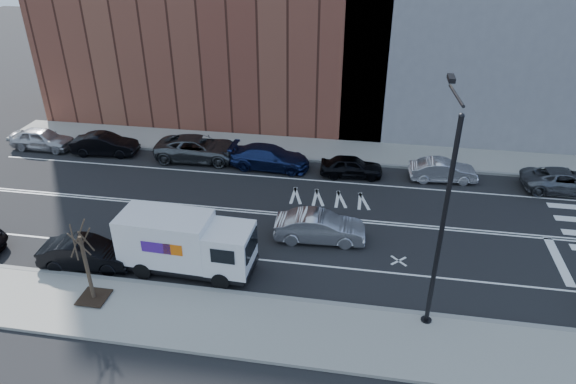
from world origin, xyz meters
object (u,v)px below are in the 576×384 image
(driving_sedan, at_px, (320,227))
(far_parked_b, at_px, (105,144))
(far_parked_a, at_px, (42,139))
(fedex_van, at_px, (185,243))

(driving_sedan, bearing_deg, far_parked_b, 59.78)
(far_parked_a, distance_m, driving_sedan, 21.92)
(fedex_van, relative_size, far_parked_a, 1.43)
(fedex_van, bearing_deg, driving_sedan, 33.15)
(driving_sedan, bearing_deg, fedex_van, 117.70)
(fedex_van, xyz_separation_m, far_parked_a, (-14.59, 11.54, -0.74))
(far_parked_a, bearing_deg, fedex_van, -126.35)
(far_parked_a, height_order, far_parked_b, far_parked_a)
(far_parked_a, relative_size, far_parked_b, 1.00)
(far_parked_b, distance_m, driving_sedan, 17.54)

